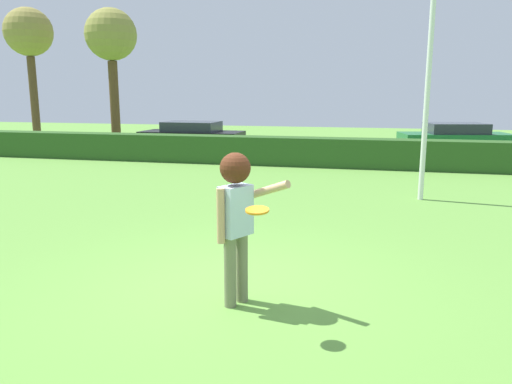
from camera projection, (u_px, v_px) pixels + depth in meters
name	position (u px, v px, depth m)	size (l,w,h in m)	color
ground_plane	(233.00, 289.00, 6.30)	(60.00, 60.00, 0.00)	#5E953B
person	(236.00, 208.00, 5.66)	(0.84, 0.51, 1.80)	#717455
frisbee	(257.00, 210.00, 4.96)	(0.24, 0.24, 0.05)	orange
lamppost	(431.00, 42.00, 10.88)	(0.24, 0.24, 6.41)	silver
hedge_row	(323.00, 152.00, 16.66)	(28.75, 0.90, 0.95)	#29501E
parked_car_black	(192.00, 135.00, 20.71)	(4.22, 1.85, 1.25)	black
parked_car_green	(455.00, 137.00, 19.73)	(4.46, 2.53, 1.25)	#1E6633
bare_elm_tree	(29.00, 35.00, 23.60)	(2.26, 2.26, 6.38)	brown
willow_tree	(111.00, 38.00, 22.92)	(2.37, 2.37, 6.24)	brown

